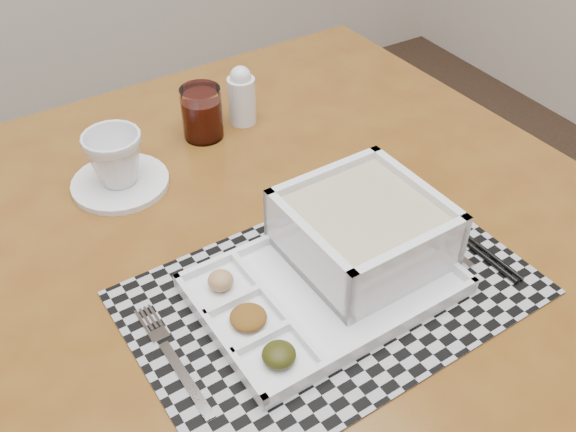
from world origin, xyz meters
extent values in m
cube|color=#5C3210|center=(0.71, 0.86, 0.75)|extent=(1.07, 1.07, 0.04)
cylinder|color=#5C3210|center=(1.15, 1.34, 0.37)|extent=(0.05, 0.05, 0.73)
cube|color=#5C3210|center=(0.69, 1.30, 0.69)|extent=(0.89, 0.06, 0.08)
cube|color=#5C3210|center=(1.15, 0.88, 0.69)|extent=(0.06, 0.89, 0.08)
cube|color=#96959C|center=(0.72, 0.73, 0.77)|extent=(0.52, 0.35, 0.00)
cube|color=white|center=(0.72, 0.73, 0.78)|extent=(0.33, 0.23, 0.01)
cube|color=white|center=(0.71, 0.84, 0.79)|extent=(0.32, 0.02, 0.01)
cube|color=white|center=(0.72, 0.63, 0.79)|extent=(0.32, 0.02, 0.01)
cube|color=white|center=(0.56, 0.73, 0.79)|extent=(0.02, 0.22, 0.01)
cube|color=white|center=(0.87, 0.74, 0.79)|extent=(0.02, 0.22, 0.01)
cube|color=white|center=(0.64, 0.73, 0.79)|extent=(0.02, 0.20, 0.01)
cube|color=white|center=(0.60, 0.70, 0.79)|extent=(0.08, 0.01, 0.01)
cube|color=white|center=(0.60, 0.76, 0.79)|extent=(0.08, 0.01, 0.01)
ellipsoid|color=black|center=(0.61, 0.66, 0.80)|extent=(0.04, 0.04, 0.02)
ellipsoid|color=#47250B|center=(0.60, 0.73, 0.79)|extent=(0.05, 0.05, 0.02)
ellipsoid|color=olive|center=(0.60, 0.80, 0.80)|extent=(0.03, 0.03, 0.02)
cube|color=white|center=(0.79, 0.76, 0.79)|extent=(0.20, 0.20, 0.01)
cube|color=white|center=(0.79, 0.85, 0.83)|extent=(0.19, 0.02, 0.08)
cube|color=white|center=(0.79, 0.67, 0.83)|extent=(0.19, 0.02, 0.08)
cube|color=white|center=(0.70, 0.76, 0.83)|extent=(0.02, 0.19, 0.08)
cube|color=white|center=(0.88, 0.76, 0.83)|extent=(0.02, 0.19, 0.08)
cube|color=tan|center=(0.79, 0.76, 0.82)|extent=(0.17, 0.17, 0.07)
cube|color=silver|center=(0.51, 0.70, 0.78)|extent=(0.02, 0.12, 0.00)
cube|color=silver|center=(0.50, 0.77, 0.78)|extent=(0.02, 0.02, 0.00)
cube|color=silver|center=(0.49, 0.80, 0.78)|extent=(0.01, 0.04, 0.00)
cube|color=silver|center=(0.50, 0.80, 0.78)|extent=(0.01, 0.04, 0.00)
cube|color=silver|center=(0.51, 0.80, 0.78)|extent=(0.01, 0.04, 0.00)
cube|color=silver|center=(0.51, 0.80, 0.78)|extent=(0.01, 0.04, 0.00)
cube|color=silver|center=(0.90, 0.73, 0.78)|extent=(0.01, 0.12, 0.00)
ellipsoid|color=silver|center=(0.90, 0.82, 0.78)|extent=(0.04, 0.06, 0.01)
cylinder|color=black|center=(0.93, 0.73, 0.78)|extent=(0.02, 0.24, 0.01)
cylinder|color=black|center=(0.94, 0.73, 0.78)|extent=(0.02, 0.24, 0.01)
cylinder|color=white|center=(0.57, 1.08, 0.78)|extent=(0.15, 0.15, 0.01)
imported|color=white|center=(0.57, 1.08, 0.82)|extent=(0.10, 0.10, 0.08)
cylinder|color=white|center=(0.74, 1.14, 0.82)|extent=(0.07, 0.07, 0.09)
cylinder|color=#3A0804|center=(0.74, 1.14, 0.81)|extent=(0.06, 0.06, 0.07)
cylinder|color=white|center=(0.82, 1.15, 0.81)|extent=(0.05, 0.05, 0.08)
sphere|color=white|center=(0.82, 1.15, 0.86)|extent=(0.04, 0.04, 0.04)
camera|label=1|loc=(0.38, 0.27, 1.38)|focal=40.00mm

